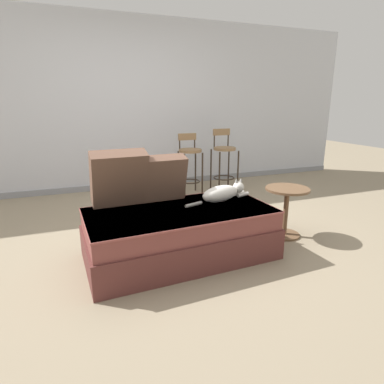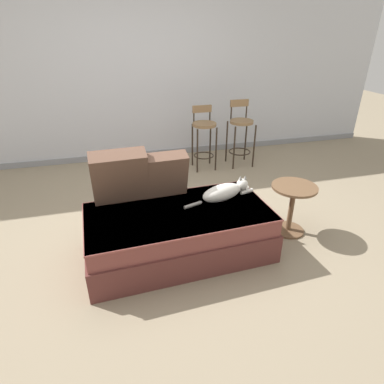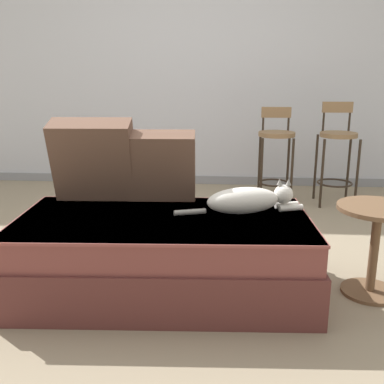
# 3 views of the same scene
# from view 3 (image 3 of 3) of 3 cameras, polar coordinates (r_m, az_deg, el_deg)

# --- Properties ---
(ground_plane) EXTENTS (16.00, 16.00, 0.00)m
(ground_plane) POSITION_cam_3_polar(r_m,az_deg,el_deg) (3.01, -2.44, -8.90)
(ground_plane) COLOR gray
(ground_plane) RESTS_ON ground
(wall_back_panel) EXTENTS (8.00, 0.10, 2.60)m
(wall_back_panel) POSITION_cam_3_polar(r_m,az_deg,el_deg) (5.00, 0.55, 15.87)
(wall_back_panel) COLOR silver
(wall_back_panel) RESTS_ON ground
(wall_baseboard_trim) EXTENTS (8.00, 0.02, 0.09)m
(wall_baseboard_trim) POSITION_cam_3_polar(r_m,az_deg,el_deg) (5.08, 0.47, 1.58)
(wall_baseboard_trim) COLOR gray
(wall_baseboard_trim) RESTS_ON ground
(couch) EXTENTS (1.68, 0.92, 0.44)m
(couch) POSITION_cam_3_polar(r_m,az_deg,el_deg) (2.56, -3.56, -7.86)
(couch) COLOR brown
(couch) RESTS_ON ground
(throw_pillow_corner) EXTENTS (0.50, 0.33, 0.51)m
(throw_pillow_corner) POSITION_cam_3_polar(r_m,az_deg,el_deg) (2.80, -12.39, 4.01)
(throw_pillow_corner) COLOR brown
(throw_pillow_corner) RESTS_ON couch
(throw_pillow_middle) EXTENTS (0.43, 0.27, 0.44)m
(throw_pillow_middle) POSITION_cam_3_polar(r_m,az_deg,el_deg) (2.74, -3.98, 3.31)
(throw_pillow_middle) COLOR brown
(throw_pillow_middle) RESTS_ON couch
(cat) EXTENTS (0.73, 0.30, 0.19)m
(cat) POSITION_cam_3_polar(r_m,az_deg,el_deg) (2.55, 7.17, -1.03)
(cat) COLOR white
(cat) RESTS_ON couch
(bar_stool_near_window) EXTENTS (0.34, 0.34, 0.90)m
(bar_stool_near_window) POSITION_cam_3_polar(r_m,az_deg,el_deg) (4.33, 10.61, 5.65)
(bar_stool_near_window) COLOR #2D2319
(bar_stool_near_window) RESTS_ON ground
(bar_stool_by_doorway) EXTENTS (0.34, 0.34, 0.95)m
(bar_stool_by_doorway) POSITION_cam_3_polar(r_m,az_deg,el_deg) (4.43, 17.95, 5.29)
(bar_stool_by_doorway) COLOR #2D2319
(bar_stool_by_doorway) RESTS_ON ground
(side_table) EXTENTS (0.44, 0.44, 0.52)m
(side_table) POSITION_cam_3_polar(r_m,az_deg,el_deg) (2.68, 22.27, -5.36)
(side_table) COLOR brown
(side_table) RESTS_ON ground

